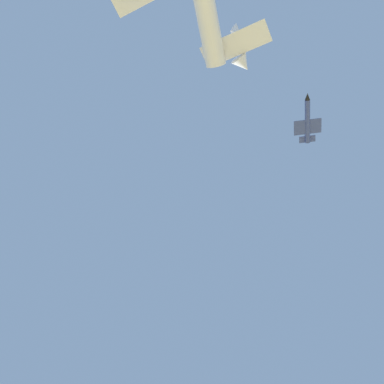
# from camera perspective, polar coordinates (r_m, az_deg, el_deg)

# --- Properties ---
(chase_jet_lead) EXTENTS (9.21, 15.01, 4.00)m
(chase_jet_lead) POSITION_cam_1_polar(r_m,az_deg,el_deg) (128.44, 15.47, 9.26)
(chase_jet_lead) COLOR #38478C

